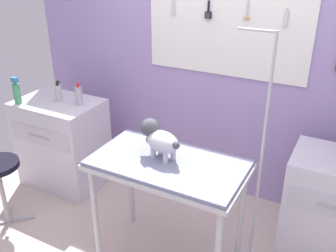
{
  "coord_description": "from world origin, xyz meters",
  "views": [
    {
      "loc": [
        1.14,
        -1.84,
        2.22
      ],
      "look_at": [
        0.07,
        0.18,
        1.13
      ],
      "focal_mm": 40.23,
      "sensor_mm": 36.0,
      "label": 1
    }
  ],
  "objects_px": {
    "grooming_arm": "(259,166)",
    "counter_left": "(63,143)",
    "cabinet_right": "(332,207)",
    "pump_bottle_white": "(58,93)",
    "grooming_table": "(168,172)",
    "dog": "(159,139)"
  },
  "relations": [
    {
      "from": "grooming_arm",
      "to": "dog",
      "type": "relative_size",
      "value": 5.04
    },
    {
      "from": "grooming_arm",
      "to": "cabinet_right",
      "type": "distance_m",
      "value": 0.74
    },
    {
      "from": "dog",
      "to": "pump_bottle_white",
      "type": "distance_m",
      "value": 1.41
    },
    {
      "from": "grooming_table",
      "to": "pump_bottle_white",
      "type": "relative_size",
      "value": 5.29
    },
    {
      "from": "grooming_table",
      "to": "cabinet_right",
      "type": "distance_m",
      "value": 1.31
    },
    {
      "from": "grooming_arm",
      "to": "counter_left",
      "type": "bearing_deg",
      "value": 175.73
    },
    {
      "from": "grooming_table",
      "to": "grooming_arm",
      "type": "distance_m",
      "value": 0.65
    },
    {
      "from": "dog",
      "to": "pump_bottle_white",
      "type": "height_order",
      "value": "dog"
    },
    {
      "from": "grooming_arm",
      "to": "grooming_table",
      "type": "bearing_deg",
      "value": -150.01
    },
    {
      "from": "grooming_arm",
      "to": "pump_bottle_white",
      "type": "bearing_deg",
      "value": 175.28
    },
    {
      "from": "grooming_table",
      "to": "grooming_arm",
      "type": "xyz_separation_m",
      "value": [
        0.56,
        0.32,
        0.04
      ]
    },
    {
      "from": "counter_left",
      "to": "dog",
      "type": "bearing_deg",
      "value": -17.81
    },
    {
      "from": "grooming_arm",
      "to": "pump_bottle_white",
      "type": "xyz_separation_m",
      "value": [
        -1.99,
        0.16,
        0.14
      ]
    },
    {
      "from": "grooming_arm",
      "to": "counter_left",
      "type": "xyz_separation_m",
      "value": [
        -2.0,
        0.15,
        -0.39
      ]
    },
    {
      "from": "grooming_table",
      "to": "counter_left",
      "type": "distance_m",
      "value": 1.56
    },
    {
      "from": "cabinet_right",
      "to": "counter_left",
      "type": "bearing_deg",
      "value": -175.79
    },
    {
      "from": "cabinet_right",
      "to": "pump_bottle_white",
      "type": "height_order",
      "value": "pump_bottle_white"
    },
    {
      "from": "grooming_arm",
      "to": "pump_bottle_white",
      "type": "distance_m",
      "value": 2.0
    },
    {
      "from": "grooming_table",
      "to": "dog",
      "type": "relative_size",
      "value": 3.1
    },
    {
      "from": "grooming_arm",
      "to": "cabinet_right",
      "type": "bearing_deg",
      "value": 33.15
    },
    {
      "from": "grooming_arm",
      "to": "pump_bottle_white",
      "type": "relative_size",
      "value": 8.58
    },
    {
      "from": "grooming_table",
      "to": "pump_bottle_white",
      "type": "bearing_deg",
      "value": 161.2
    }
  ]
}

